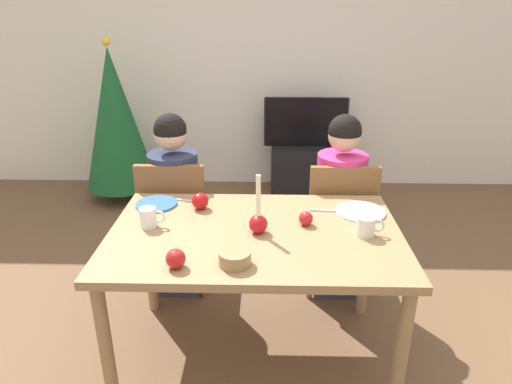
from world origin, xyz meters
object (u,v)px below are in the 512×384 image
(apple_near_candle, at_px, (200,201))
(apple_by_left_plate, at_px, (176,259))
(mug_left, at_px, (149,217))
(apple_by_right_mug, at_px, (306,218))
(dining_table, at_px, (255,246))
(tv_stand, at_px, (304,169))
(person_right_child, at_px, (339,210))
(chair_right, at_px, (339,221))
(chair_left, at_px, (176,219))
(plate_left, at_px, (156,204))
(mug_right, at_px, (366,226))
(candle_centerpiece, at_px, (258,221))
(person_left_child, at_px, (176,208))
(tv, at_px, (306,122))
(christmas_tree, at_px, (115,119))
(plate_right, at_px, (361,212))
(bowl_walnuts, at_px, (235,258))

(apple_near_candle, bearing_deg, apple_by_left_plate, -92.06)
(mug_left, height_order, apple_by_right_mug, mug_left)
(dining_table, bearing_deg, apple_near_candle, 140.00)
(tv_stand, bearing_deg, person_right_child, -87.00)
(chair_right, bearing_deg, chair_left, 180.00)
(tv_stand, xyz_separation_m, plate_left, (-0.96, -2.01, 0.52))
(dining_table, xyz_separation_m, apple_by_left_plate, (-0.32, -0.33, 0.13))
(chair_right, height_order, mug_left, chair_right)
(mug_right, relative_size, apple_by_right_mug, 1.87)
(candle_centerpiece, bearing_deg, person_right_child, 53.24)
(dining_table, xyz_separation_m, tv_stand, (0.42, 2.30, -0.43))
(apple_near_candle, bearing_deg, plate_left, 169.75)
(person_left_child, relative_size, apple_by_right_mug, 16.70)
(dining_table, distance_m, person_right_child, 0.82)
(tv, height_order, christmas_tree, christmas_tree)
(christmas_tree, height_order, plate_right, christmas_tree)
(mug_left, distance_m, apple_by_left_plate, 0.42)
(dining_table, distance_m, tv, 2.34)
(plate_left, bearing_deg, apple_by_left_plate, -70.21)
(mug_right, bearing_deg, plate_left, 163.28)
(person_left_child, distance_m, apple_near_candle, 0.50)
(tv, bearing_deg, apple_by_right_mug, -94.36)
(mug_left, bearing_deg, person_right_child, 30.63)
(mug_right, relative_size, bowl_walnuts, 0.96)
(tv, relative_size, bowl_walnuts, 5.79)
(tv, bearing_deg, dining_table, -100.29)
(chair_left, bearing_deg, candle_centerpiece, -49.60)
(chair_left, xyz_separation_m, plate_right, (1.06, -0.39, 0.24))
(chair_right, height_order, plate_left, chair_right)
(tv, height_order, apple_by_left_plate, tv)
(bowl_walnuts, height_order, apple_by_left_plate, apple_by_left_plate)
(dining_table, height_order, mug_right, mug_right)
(person_left_child, bearing_deg, bowl_walnuts, -65.05)
(person_right_child, xyz_separation_m, apple_near_candle, (-0.80, -0.39, 0.23))
(christmas_tree, relative_size, apple_near_candle, 16.74)
(plate_left, relative_size, mug_left, 1.77)
(chair_right, relative_size, person_left_child, 0.77)
(christmas_tree, xyz_separation_m, mug_right, (1.85, -2.13, 0.02))
(mug_right, distance_m, apple_by_left_plate, 0.89)
(mug_right, distance_m, apple_by_right_mug, 0.29)
(chair_right, distance_m, apple_near_candle, 0.92)
(person_left_child, bearing_deg, mug_right, -32.77)
(apple_by_left_plate, bearing_deg, mug_right, 19.88)
(mug_right, bearing_deg, tv_stand, 92.59)
(person_right_child, distance_m, mug_right, 0.70)
(tv_stand, relative_size, plate_right, 2.50)
(person_right_child, height_order, apple_by_right_mug, person_right_child)
(chair_right, relative_size, christmas_tree, 0.60)
(dining_table, distance_m, apple_by_left_plate, 0.47)
(person_left_child, height_order, tv_stand, person_left_child)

